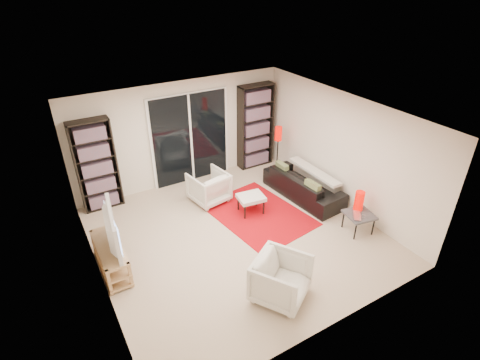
# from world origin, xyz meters

# --- Properties ---
(floor) EXTENTS (5.00, 5.00, 0.00)m
(floor) POSITION_xyz_m (0.00, 0.00, 0.00)
(floor) COLOR #C1AB8F
(floor) RESTS_ON ground
(wall_back) EXTENTS (5.00, 0.02, 2.40)m
(wall_back) POSITION_xyz_m (0.00, 2.50, 1.20)
(wall_back) COLOR beige
(wall_back) RESTS_ON ground
(wall_front) EXTENTS (5.00, 0.02, 2.40)m
(wall_front) POSITION_xyz_m (0.00, -2.50, 1.20)
(wall_front) COLOR beige
(wall_front) RESTS_ON ground
(wall_left) EXTENTS (0.02, 5.00, 2.40)m
(wall_left) POSITION_xyz_m (-2.50, 0.00, 1.20)
(wall_left) COLOR beige
(wall_left) RESTS_ON ground
(wall_right) EXTENTS (0.02, 5.00, 2.40)m
(wall_right) POSITION_xyz_m (2.50, 0.00, 1.20)
(wall_right) COLOR beige
(wall_right) RESTS_ON ground
(ceiling) EXTENTS (5.00, 5.00, 0.02)m
(ceiling) POSITION_xyz_m (0.00, 0.00, 2.40)
(ceiling) COLOR white
(ceiling) RESTS_ON wall_back
(sliding_door) EXTENTS (1.92, 0.08, 2.16)m
(sliding_door) POSITION_xyz_m (0.20, 2.46, 1.05)
(sliding_door) COLOR white
(sliding_door) RESTS_ON ground
(bookshelf_left) EXTENTS (0.80, 0.30, 1.95)m
(bookshelf_left) POSITION_xyz_m (-1.95, 2.33, 0.98)
(bookshelf_left) COLOR black
(bookshelf_left) RESTS_ON ground
(bookshelf_right) EXTENTS (0.90, 0.30, 2.10)m
(bookshelf_right) POSITION_xyz_m (1.90, 2.33, 1.05)
(bookshelf_right) COLOR black
(bookshelf_right) RESTS_ON ground
(tv_stand) EXTENTS (0.39, 1.21, 0.50)m
(tv_stand) POSITION_xyz_m (-2.29, 0.26, 0.26)
(tv_stand) COLOR tan
(tv_stand) RESTS_ON floor
(tv) EXTENTS (0.30, 1.17, 0.67)m
(tv) POSITION_xyz_m (-2.27, 0.26, 0.83)
(tv) COLOR black
(tv) RESTS_ON tv_stand
(rug) EXTENTS (1.85, 2.34, 0.01)m
(rug) POSITION_xyz_m (0.73, 0.37, 0.01)
(rug) COLOR #AD070E
(rug) RESTS_ON floor
(sofa) EXTENTS (0.92, 2.00, 0.57)m
(sofa) POSITION_xyz_m (1.99, 0.47, 0.28)
(sofa) COLOR black
(sofa) RESTS_ON floor
(armchair_back) EXTENTS (0.85, 0.86, 0.69)m
(armchair_back) POSITION_xyz_m (0.10, 1.37, 0.34)
(armchair_back) COLOR silver
(armchair_back) RESTS_ON floor
(armchair_front) EXTENTS (1.08, 1.08, 0.72)m
(armchair_front) POSITION_xyz_m (-0.19, -1.68, 0.36)
(armchair_front) COLOR silver
(armchair_front) RESTS_ON floor
(ottoman) EXTENTS (0.58, 0.50, 0.40)m
(ottoman) POSITION_xyz_m (0.64, 0.52, 0.34)
(ottoman) COLOR silver
(ottoman) RESTS_ON floor
(side_table) EXTENTS (0.59, 0.59, 0.40)m
(side_table) POSITION_xyz_m (2.09, -1.08, 0.36)
(side_table) COLOR #414146
(side_table) RESTS_ON floor
(laptop) EXTENTS (0.37, 0.38, 0.03)m
(laptop) POSITION_xyz_m (2.02, -1.15, 0.41)
(laptop) COLOR silver
(laptop) RESTS_ON side_table
(table_lamp) EXTENTS (0.17, 0.17, 0.39)m
(table_lamp) POSITION_xyz_m (2.17, -0.95, 0.60)
(table_lamp) COLOR #C80600
(table_lamp) RESTS_ON side_table
(floor_lamp) EXTENTS (0.19, 0.19, 1.23)m
(floor_lamp) POSITION_xyz_m (2.11, 1.65, 0.92)
(floor_lamp) COLOR black
(floor_lamp) RESTS_ON floor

